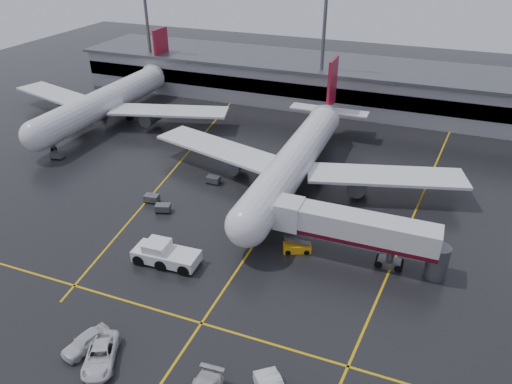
% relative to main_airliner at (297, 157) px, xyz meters
% --- Properties ---
extents(ground, '(220.00, 220.00, 0.00)m').
position_rel_main_airliner_xyz_m(ground, '(0.00, -9.70, -4.21)').
color(ground, black).
rests_on(ground, ground).
extents(apron_line_centre, '(0.25, 90.00, 0.02)m').
position_rel_main_airliner_xyz_m(apron_line_centre, '(0.00, -9.70, -4.20)').
color(apron_line_centre, gold).
rests_on(apron_line_centre, ground).
extents(apron_line_stop, '(60.00, 0.25, 0.02)m').
position_rel_main_airliner_xyz_m(apron_line_stop, '(0.00, -31.70, -4.20)').
color(apron_line_stop, gold).
rests_on(apron_line_stop, ground).
extents(apron_line_left, '(9.99, 69.35, 0.02)m').
position_rel_main_airliner_xyz_m(apron_line_left, '(-20.00, 0.30, -4.20)').
color(apron_line_left, gold).
rests_on(apron_line_left, ground).
extents(apron_line_right, '(7.57, 69.64, 0.02)m').
position_rel_main_airliner_xyz_m(apron_line_right, '(18.00, 0.30, -4.20)').
color(apron_line_right, gold).
rests_on(apron_line_right, ground).
extents(terminal, '(122.00, 19.00, 8.60)m').
position_rel_main_airliner_xyz_m(terminal, '(0.00, 38.23, 0.11)').
color(terminal, gray).
rests_on(terminal, ground).
extents(light_mast_left, '(3.00, 1.20, 25.45)m').
position_rel_main_airliner_xyz_m(light_mast_left, '(-45.00, 32.30, 10.27)').
color(light_mast_left, '#595B60').
rests_on(light_mast_left, ground).
extents(light_mast_mid, '(3.00, 1.20, 25.45)m').
position_rel_main_airliner_xyz_m(light_mast_mid, '(-5.00, 32.30, 10.27)').
color(light_mast_mid, '#595B60').
rests_on(light_mast_mid, ground).
extents(main_airliner, '(48.80, 45.60, 14.10)m').
position_rel_main_airliner_xyz_m(main_airliner, '(0.00, 0.00, 0.00)').
color(main_airliner, silver).
rests_on(main_airliner, ground).
extents(second_airliner, '(48.80, 45.60, 14.10)m').
position_rel_main_airliner_xyz_m(second_airliner, '(-42.00, 12.00, 0.00)').
color(second_airliner, silver).
rests_on(second_airliner, ground).
extents(jet_bridge, '(19.90, 3.40, 6.05)m').
position_rel_main_airliner_xyz_m(jet_bridge, '(11.87, -15.70, -0.28)').
color(jet_bridge, silver).
rests_on(jet_bridge, ground).
extents(pushback_tractor, '(7.83, 3.64, 2.75)m').
position_rel_main_airliner_xyz_m(pushback_tractor, '(-8.36, -24.46, -3.11)').
color(pushback_tractor, silver).
rests_on(pushback_tractor, ground).
extents(belt_loader, '(3.60, 2.52, 2.10)m').
position_rel_main_airliner_xyz_m(belt_loader, '(5.28, -16.83, -3.69)').
color(belt_loader, orange).
rests_on(belt_loader, ground).
extents(service_van_a, '(4.83, 6.26, 1.58)m').
position_rel_main_airliner_xyz_m(service_van_a, '(-6.25, -39.20, -3.42)').
color(service_van_a, silver).
rests_on(service_van_a, ground).
extents(service_van_d, '(3.14, 5.02, 1.59)m').
position_rel_main_airliner_xyz_m(service_van_d, '(-8.53, -38.37, -3.41)').
color(service_van_d, silver).
rests_on(service_van_d, ground).
extents(baggage_cart_a, '(2.31, 1.87, 1.12)m').
position_rel_main_airliner_xyz_m(baggage_cart_a, '(-14.42, -14.79, -3.58)').
color(baggage_cart_a, '#595B60').
rests_on(baggage_cart_a, ground).
extents(baggage_cart_b, '(2.13, 1.51, 1.12)m').
position_rel_main_airliner_xyz_m(baggage_cart_b, '(-17.26, -13.09, -3.58)').
color(baggage_cart_b, '#595B60').
rests_on(baggage_cart_b, ground).
extents(baggage_cart_c, '(2.01, 1.32, 1.12)m').
position_rel_main_airliner_xyz_m(baggage_cart_c, '(-11.59, -4.88, -3.58)').
color(baggage_cart_c, '#595B60').
rests_on(baggage_cart_c, ground).
extents(baggage_cart_d, '(2.34, 1.95, 1.12)m').
position_rel_main_airliner_xyz_m(baggage_cart_d, '(-46.15, -1.20, -3.58)').
color(baggage_cart_d, '#595B60').
rests_on(baggage_cart_d, ground).
extents(baggage_cart_e, '(2.22, 1.67, 1.12)m').
position_rel_main_airliner_xyz_m(baggage_cart_e, '(-39.63, -6.51, -3.58)').
color(baggage_cart_e, '#595B60').
rests_on(baggage_cart_e, ground).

